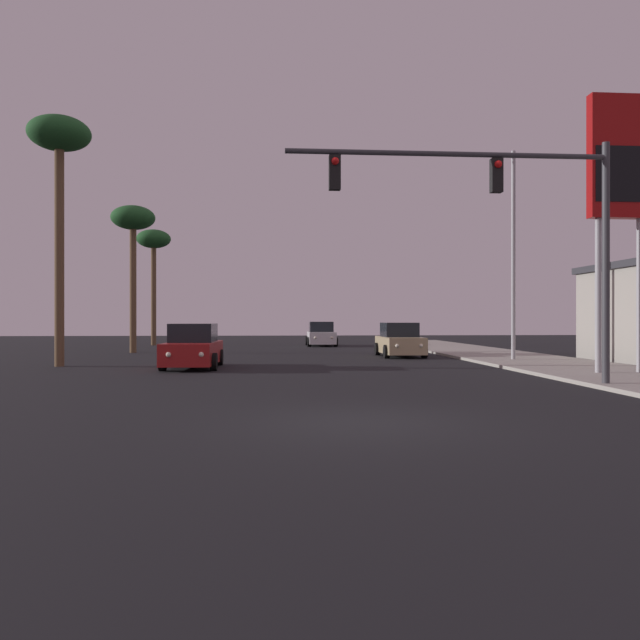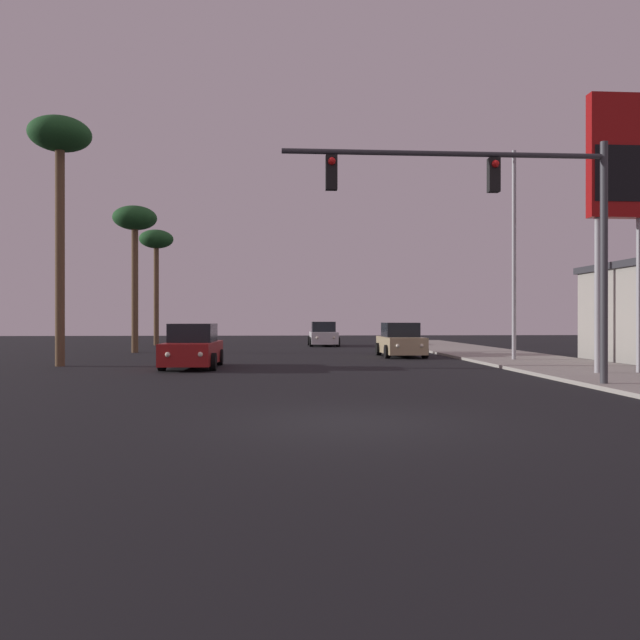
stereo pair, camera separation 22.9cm
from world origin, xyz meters
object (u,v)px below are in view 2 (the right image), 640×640
at_px(car_red, 193,348).
at_px(palm_tree_far, 156,245).
at_px(gas_station_sign, 619,172).
at_px(palm_tree_mid, 135,226).
at_px(palm_tree_near, 60,150).
at_px(car_tan, 401,341).
at_px(car_white, 323,335).
at_px(street_lamp, 511,243).
at_px(traffic_light_mast, 510,208).

distance_m(car_red, palm_tree_far, 22.78).
bearing_deg(gas_station_sign, palm_tree_far, 127.53).
height_order(palm_tree_mid, palm_tree_near, palm_tree_near).
distance_m(car_tan, gas_station_sign, 13.41).
bearing_deg(gas_station_sign, car_white, 108.42).
bearing_deg(street_lamp, palm_tree_mid, 153.81).
relative_size(car_tan, traffic_light_mast, 0.49).
relative_size(traffic_light_mast, palm_tree_far, 1.06).
bearing_deg(car_white, car_red, 72.54).
bearing_deg(palm_tree_far, car_tan, -44.81).
height_order(traffic_light_mast, street_lamp, street_lamp).
height_order(car_white, palm_tree_far, palm_tree_far).
height_order(car_red, palm_tree_far, palm_tree_far).
bearing_deg(palm_tree_mid, palm_tree_far, 94.41).
distance_m(street_lamp, palm_tree_near, 18.91).
height_order(car_white, street_lamp, street_lamp).
xyz_separation_m(gas_station_sign, palm_tree_far, (-19.69, 25.63, 0.52)).
bearing_deg(palm_tree_mid, car_white, 36.13).
relative_size(car_tan, street_lamp, 0.48).
bearing_deg(car_tan, street_lamp, 133.88).
bearing_deg(palm_tree_near, car_white, 57.16).
distance_m(traffic_light_mast, gas_station_sign, 6.08).
xyz_separation_m(car_tan, palm_tree_far, (-14.73, 14.63, 6.38)).
bearing_deg(traffic_light_mast, car_tan, 90.55).
xyz_separation_m(car_red, palm_tree_mid, (-4.69, 11.17, 6.28)).
relative_size(gas_station_sign, palm_tree_far, 1.09).
relative_size(car_tan, car_red, 1.00).
relative_size(traffic_light_mast, palm_tree_mid, 1.08).
height_order(car_white, palm_tree_mid, palm_tree_mid).
distance_m(car_white, gas_station_sign, 25.64).
bearing_deg(palm_tree_near, palm_tree_far, 90.43).
relative_size(car_red, palm_tree_far, 0.53).
height_order(car_red, traffic_light_mast, traffic_light_mast).
relative_size(car_tan, gas_station_sign, 0.48).
relative_size(car_white, street_lamp, 0.48).
xyz_separation_m(car_tan, car_red, (-9.27, -6.54, 0.00)).
bearing_deg(car_tan, traffic_light_mast, 90.87).
height_order(gas_station_sign, palm_tree_mid, gas_station_sign).
distance_m(traffic_light_mast, street_lamp, 10.76).
height_order(car_white, car_red, same).
distance_m(car_red, street_lamp, 14.15).
distance_m(car_red, palm_tree_near, 9.46).
bearing_deg(gas_station_sign, street_lamp, 98.13).
distance_m(traffic_light_mast, palm_tree_near, 17.58).
height_order(traffic_light_mast, palm_tree_mid, palm_tree_mid).
bearing_deg(car_red, gas_station_sign, 164.28).
xyz_separation_m(car_tan, palm_tree_near, (-14.58, -5.37, 7.74)).
distance_m(gas_station_sign, palm_tree_near, 20.42).
bearing_deg(palm_tree_mid, street_lamp, -26.19).
bearing_deg(car_tan, palm_tree_near, 20.53).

